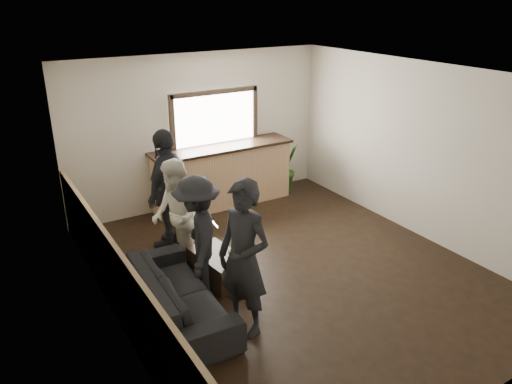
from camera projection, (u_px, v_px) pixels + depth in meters
ground at (290, 270)px, 7.25m from camera, size 5.00×6.00×0.01m
room_shell at (246, 186)px, 6.35m from camera, size 5.01×6.01×2.80m
bar_counter at (222, 172)px, 9.30m from camera, size 2.70×0.68×2.13m
sofa at (178, 294)px, 6.14m from camera, size 0.91×2.13×0.61m
coffee_table at (218, 267)px, 6.96m from camera, size 0.60×0.95×0.40m
cup_a at (204, 246)px, 7.00m from camera, size 0.14×0.14×0.09m
cup_b at (231, 254)px, 6.80m from camera, size 0.14×0.14×0.09m
potted_plant at (286, 168)px, 10.00m from camera, size 0.62×0.55×0.95m
person_a at (244, 259)px, 5.66m from camera, size 0.67×0.81×1.89m
person_b at (175, 216)px, 7.04m from camera, size 0.73×0.88×1.64m
person_c at (198, 236)px, 6.46m from camera, size 0.96×1.21×1.64m
person_d at (168, 190)px, 7.62m from camera, size 1.14×1.10×1.91m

